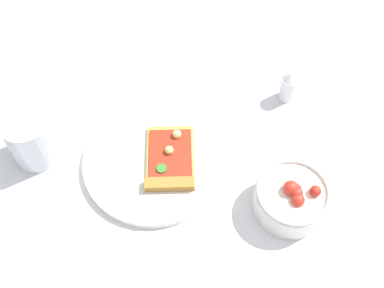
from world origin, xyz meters
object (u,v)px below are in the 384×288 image
object	(u,v)px
salad_bowl	(291,198)
soda_glass	(32,139)
plate	(154,161)
pizza_slice_main	(170,161)
pepper_shaker	(288,86)

from	to	relation	value
salad_bowl	soda_glass	size ratio (longest dim) A/B	1.21
plate	pizza_slice_main	bearing A→B (deg)	151.38
salad_bowl	pepper_shaker	distance (m)	0.23
soda_glass	plate	bearing A→B (deg)	160.71
pepper_shaker	plate	bearing A→B (deg)	17.37
plate	pepper_shaker	distance (m)	0.29
plate	soda_glass	bearing A→B (deg)	-19.29
pizza_slice_main	salad_bowl	world-z (taller)	salad_bowl
pizza_slice_main	pepper_shaker	distance (m)	0.27
salad_bowl	pepper_shaker	world-z (taller)	salad_bowl
plate	pizza_slice_main	world-z (taller)	pizza_slice_main
plate	salad_bowl	size ratio (longest dim) A/B	2.02
pizza_slice_main	pepper_shaker	world-z (taller)	pepper_shaker
pizza_slice_main	plate	bearing A→B (deg)	-28.62
plate	salad_bowl	bearing A→B (deg)	146.95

